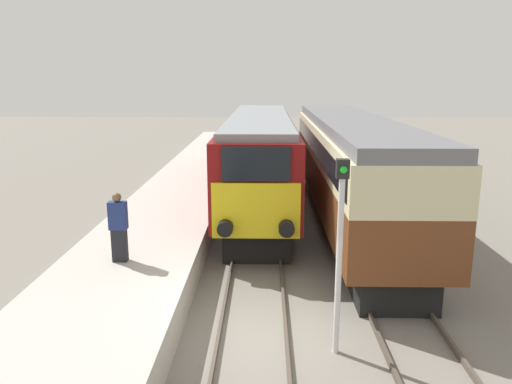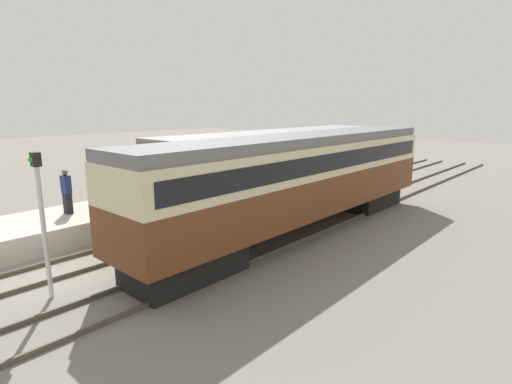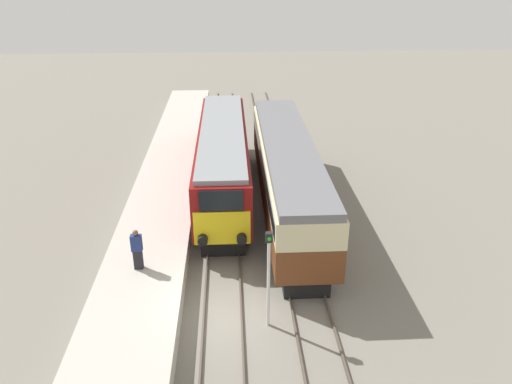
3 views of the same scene
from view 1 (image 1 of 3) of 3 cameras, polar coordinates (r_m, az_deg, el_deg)
name	(u,v)px [view 1 (image 1 of 3)]	position (r m, az deg, el deg)	size (l,w,h in m)	color
ground_plane	(252,340)	(11.04, -0.42, -16.53)	(120.00, 120.00, 0.00)	slate
platform_left	(169,216)	(18.64, -9.95, -2.77)	(3.50, 50.00, 0.87)	#B7B2A8
rails_near_track	(257,255)	(15.56, 0.08, -7.19)	(1.51, 60.00, 0.14)	#4C4238
rails_far_track	(367,256)	(15.87, 12.55, -7.11)	(1.50, 60.00, 0.14)	#4C4238
locomotive	(260,155)	(21.28, 0.41, 4.23)	(2.70, 15.59, 3.90)	black
passenger_carriage	(350,161)	(18.87, 10.70, 3.54)	(2.75, 16.24, 4.01)	black
person_on_platform	(119,227)	(13.00, -15.43, -3.91)	(0.44, 0.26, 1.78)	black
signal_post	(340,242)	(9.77, 9.55, -5.63)	(0.24, 0.28, 3.96)	silver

